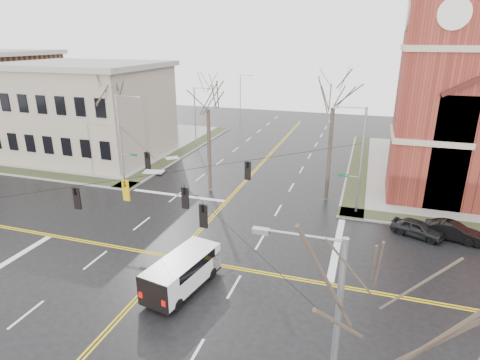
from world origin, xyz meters
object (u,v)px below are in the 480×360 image
(streetlight_north_b, at_px, (241,95))
(tree_nw_near, at_px, (208,104))
(signal_pole_nw, at_px, (122,138))
(cargo_van, at_px, (184,269))
(signal_pole_ne, at_px, (359,158))
(parked_car_a, at_px, (418,228))
(signal_pole_se, at_px, (328,359))
(streetlight_north_a, at_px, (196,114))
(parked_car_b, at_px, (453,231))
(tree_ne, at_px, (333,101))
(tree_nw_far, at_px, (108,98))

(streetlight_north_b, bearing_deg, tree_nw_near, -77.04)
(signal_pole_nw, distance_m, cargo_van, 20.11)
(signal_pole_ne, height_order, signal_pole_nw, same)
(cargo_van, distance_m, parked_car_a, 18.09)
(signal_pole_se, relative_size, streetlight_north_a, 1.12)
(parked_car_b, xyz_separation_m, tree_ne, (-9.91, 5.04, 8.45))
(signal_pole_ne, distance_m, tree_nw_near, 14.38)
(signal_pole_ne, bearing_deg, streetlight_north_a, 143.10)
(parked_car_a, xyz_separation_m, tree_nw_far, (-29.85, 4.81, 7.89))
(cargo_van, height_order, parked_car_b, cargo_van)
(parked_car_b, relative_size, tree_nw_far, 0.34)
(signal_pole_ne, xyz_separation_m, streetlight_north_b, (-21.97, 36.50, -0.48))
(signal_pole_ne, height_order, parked_car_a, signal_pole_ne)
(streetlight_north_a, height_order, cargo_van, streetlight_north_a)
(tree_nw_near, distance_m, tree_ne, 11.31)
(streetlight_north_a, relative_size, tree_ne, 0.63)
(streetlight_north_a, height_order, tree_nw_near, tree_nw_near)
(signal_pole_se, bearing_deg, cargo_van, 136.88)
(tree_nw_far, distance_m, tree_nw_near, 11.19)
(signal_pole_se, distance_m, cargo_van, 13.07)
(parked_car_b, bearing_deg, parked_car_a, 111.02)
(signal_pole_nw, bearing_deg, signal_pole_se, -45.45)
(cargo_van, bearing_deg, parked_car_a, 49.98)
(streetlight_north_a, xyz_separation_m, streetlight_north_b, (0.00, 20.00, 0.00))
(streetlight_north_a, xyz_separation_m, cargo_van, (12.83, -30.93, -3.24))
(signal_pole_se, bearing_deg, parked_car_b, 70.31)
(streetlight_north_a, distance_m, cargo_van, 33.64)
(signal_pole_ne, relative_size, tree_nw_near, 0.76)
(signal_pole_nw, relative_size, tree_ne, 0.71)
(streetlight_north_b, height_order, parked_car_b, streetlight_north_b)
(tree_nw_near, bearing_deg, streetlight_north_b, 102.96)
(signal_pole_se, distance_m, tree_nw_far, 35.47)
(streetlight_north_a, bearing_deg, streetlight_north_b, 90.00)
(tree_nw_far, relative_size, tree_nw_near, 1.00)
(signal_pole_nw, relative_size, parked_car_a, 2.37)
(tree_nw_far, height_order, tree_ne, tree_ne)
(cargo_van, xyz_separation_m, parked_car_a, (13.96, 11.49, -0.58))
(signal_pole_ne, bearing_deg, signal_pole_se, -90.00)
(signal_pole_ne, height_order, streetlight_north_b, signal_pole_ne)
(tree_nw_near, relative_size, tree_ne, 0.93)
(streetlight_north_a, distance_m, parked_car_a, 33.32)
(streetlight_north_b, bearing_deg, cargo_van, -75.86)
(signal_pole_ne, relative_size, cargo_van, 1.56)
(tree_nw_near, bearing_deg, signal_pole_se, -60.27)
(parked_car_a, height_order, tree_nw_near, tree_nw_near)
(parked_car_b, bearing_deg, signal_pole_se, 174.99)
(signal_pole_nw, height_order, tree_nw_near, tree_nw_near)
(signal_pole_se, relative_size, tree_ne, 0.71)
(cargo_van, xyz_separation_m, tree_nw_near, (-4.72, 15.71, 7.29))
(streetlight_north_b, distance_m, tree_ne, 39.50)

